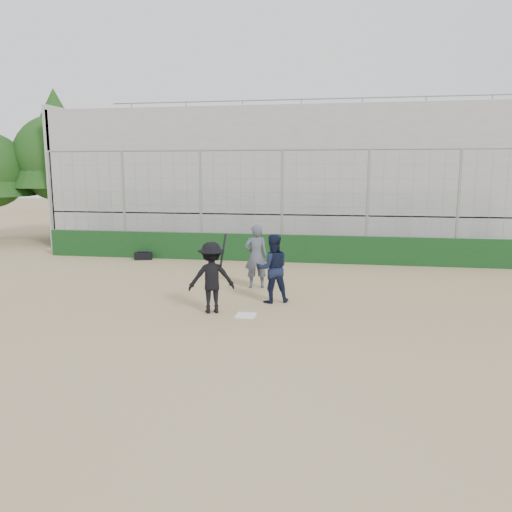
% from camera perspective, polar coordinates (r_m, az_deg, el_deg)
% --- Properties ---
extents(ground, '(90.00, 90.00, 0.00)m').
position_cam_1_polar(ground, '(11.46, -1.17, -6.85)').
color(ground, olive).
rests_on(ground, ground).
extents(home_plate, '(0.44, 0.44, 0.02)m').
position_cam_1_polar(home_plate, '(11.46, -1.17, -6.79)').
color(home_plate, white).
rests_on(home_plate, ground).
extents(backstop, '(18.10, 0.25, 4.04)m').
position_cam_1_polar(backstop, '(18.06, 2.94, 2.34)').
color(backstop, '#103313').
rests_on(backstop, ground).
extents(bleachers, '(20.25, 6.70, 6.98)m').
position_cam_1_polar(bleachers, '(22.84, 4.44, 8.81)').
color(bleachers, gray).
rests_on(bleachers, ground).
extents(tree_left, '(4.48, 4.48, 7.00)m').
position_cam_1_polar(tree_left, '(25.42, -21.82, 11.55)').
color(tree_left, '#322212').
rests_on(tree_left, ground).
extents(batter_at_plate, '(1.22, 0.94, 1.82)m').
position_cam_1_polar(batter_at_plate, '(11.59, -5.10, -2.46)').
color(batter_at_plate, black).
rests_on(batter_at_plate, ground).
extents(catcher_crouched, '(1.02, 0.92, 1.17)m').
position_cam_1_polar(catcher_crouched, '(12.46, 1.92, -2.74)').
color(catcher_crouched, black).
rests_on(catcher_crouched, ground).
extents(umpire, '(0.75, 0.60, 1.62)m').
position_cam_1_polar(umpire, '(13.99, 0.01, -0.40)').
color(umpire, '#444A57').
rests_on(umpire, ground).
extents(equipment_bag, '(0.69, 0.44, 0.31)m').
position_cam_1_polar(equipment_bag, '(19.03, -12.76, 0.00)').
color(equipment_bag, black).
rests_on(equipment_bag, ground).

